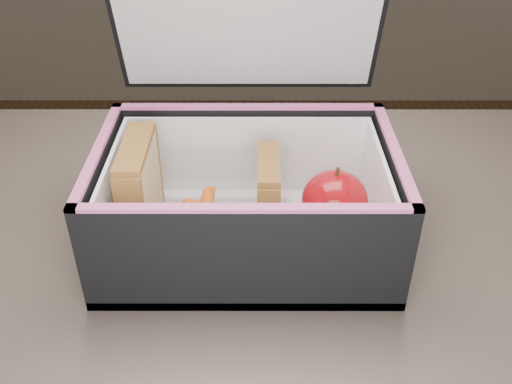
{
  "coord_description": "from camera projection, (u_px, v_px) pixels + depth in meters",
  "views": [
    {
      "loc": [
        -0.05,
        -0.45,
        1.17
      ],
      "look_at": [
        -0.05,
        0.07,
        0.81
      ],
      "focal_mm": 40.0,
      "sensor_mm": 36.0,
      "label": 1
    }
  ],
  "objects": [
    {
      "name": "red_apple",
      "position": [
        335.0,
        201.0,
        0.63
      ],
      "size": [
        0.1,
        0.1,
        0.08
      ],
      "rotation": [
        0.0,
        0.0,
        0.43
      ],
      "color": "maroon",
      "rests_on": "paper_napkin"
    },
    {
      "name": "paper_napkin",
      "position": [
        333.0,
        224.0,
        0.66
      ],
      "size": [
        0.08,
        0.08,
        0.01
      ],
      "primitive_type": "cube",
      "rotation": [
        0.0,
        0.0,
        -0.12
      ],
      "color": "white",
      "rests_on": "lunch_bag"
    },
    {
      "name": "lunch_bag",
      "position": [
        247.0,
        191.0,
        0.62
      ],
      "size": [
        0.32,
        0.28,
        0.32
      ],
      "color": "black",
      "rests_on": "kitchen_table"
    },
    {
      "name": "plastic_tub",
      "position": [
        205.0,
        205.0,
        0.63
      ],
      "size": [
        0.19,
        0.13,
        0.08
      ],
      "primitive_type": null,
      "color": "white",
      "rests_on": "lunch_bag"
    },
    {
      "name": "kitchen_table",
      "position": [
        296.0,
        334.0,
        0.66
      ],
      "size": [
        1.2,
        0.8,
        0.75
      ],
      "color": "brown",
      "rests_on": "ground"
    },
    {
      "name": "sandwich_right",
      "position": [
        268.0,
        197.0,
        0.62
      ],
      "size": [
        0.02,
        0.08,
        0.09
      ],
      "color": "#CBB281",
      "rests_on": "plastic_tub"
    },
    {
      "name": "sandwich_left",
      "position": [
        140.0,
        190.0,
        0.62
      ],
      "size": [
        0.03,
        0.1,
        0.11
      ],
      "color": "#CBB281",
      "rests_on": "plastic_tub"
    },
    {
      "name": "carrot_sticks",
      "position": [
        198.0,
        224.0,
        0.63
      ],
      "size": [
        0.04,
        0.14,
        0.03
      ],
      "color": "#DD3A00",
      "rests_on": "plastic_tub"
    }
  ]
}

